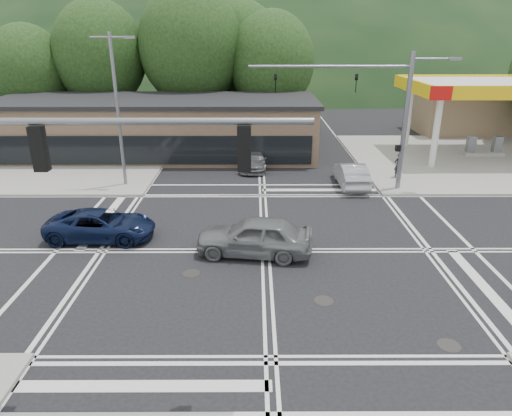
{
  "coord_description": "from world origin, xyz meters",
  "views": [
    {
      "loc": [
        -0.47,
        -18.0,
        9.01
      ],
      "look_at": [
        -0.41,
        1.59,
        1.4
      ],
      "focal_mm": 32.0,
      "sensor_mm": 36.0,
      "label": 1
    }
  ],
  "objects_px": {
    "car_blue_west": "(101,225)",
    "car_grey_center": "(254,236)",
    "pedestrian": "(398,165)",
    "car_queue_b": "(284,144)",
    "car_northbound": "(254,160)",
    "car_queue_a": "(351,175)"
  },
  "relations": [
    {
      "from": "car_blue_west",
      "to": "car_grey_center",
      "type": "relative_size",
      "value": 0.99
    },
    {
      "from": "pedestrian",
      "to": "car_grey_center",
      "type": "bearing_deg",
      "value": 42.99
    },
    {
      "from": "car_queue_b",
      "to": "car_northbound",
      "type": "bearing_deg",
      "value": 68.47
    },
    {
      "from": "car_grey_center",
      "to": "car_queue_a",
      "type": "height_order",
      "value": "car_grey_center"
    },
    {
      "from": "car_grey_center",
      "to": "car_queue_a",
      "type": "relative_size",
      "value": 1.11
    },
    {
      "from": "car_blue_west",
      "to": "car_queue_b",
      "type": "bearing_deg",
      "value": -28.95
    },
    {
      "from": "car_blue_west",
      "to": "car_grey_center",
      "type": "distance_m",
      "value": 7.25
    },
    {
      "from": "car_queue_a",
      "to": "car_northbound",
      "type": "height_order",
      "value": "car_queue_a"
    },
    {
      "from": "car_blue_west",
      "to": "car_grey_center",
      "type": "bearing_deg",
      "value": -100.87
    },
    {
      "from": "car_queue_a",
      "to": "car_northbound",
      "type": "relative_size",
      "value": 1.01
    },
    {
      "from": "car_queue_b",
      "to": "pedestrian",
      "type": "relative_size",
      "value": 2.92
    },
    {
      "from": "car_blue_west",
      "to": "pedestrian",
      "type": "distance_m",
      "value": 18.71
    },
    {
      "from": "car_grey_center",
      "to": "pedestrian",
      "type": "height_order",
      "value": "pedestrian"
    },
    {
      "from": "car_queue_a",
      "to": "car_queue_b",
      "type": "xyz_separation_m",
      "value": [
        -3.66,
        8.04,
        0.05
      ]
    },
    {
      "from": "car_northbound",
      "to": "car_blue_west",
      "type": "bearing_deg",
      "value": -118.09
    },
    {
      "from": "car_blue_west",
      "to": "car_queue_a",
      "type": "xyz_separation_m",
      "value": [
        13.06,
        7.7,
        0.05
      ]
    },
    {
      "from": "car_queue_a",
      "to": "car_grey_center",
      "type": "bearing_deg",
      "value": 56.76
    },
    {
      "from": "car_queue_b",
      "to": "car_grey_center",
      "type": "bearing_deg",
      "value": 90.33
    },
    {
      "from": "car_queue_a",
      "to": "car_queue_b",
      "type": "bearing_deg",
      "value": -65.96
    },
    {
      "from": "car_blue_west",
      "to": "car_queue_b",
      "type": "xyz_separation_m",
      "value": [
        9.4,
        15.74,
        0.11
      ]
    },
    {
      "from": "car_queue_a",
      "to": "car_queue_b",
      "type": "height_order",
      "value": "car_queue_b"
    },
    {
      "from": "car_queue_b",
      "to": "car_northbound",
      "type": "height_order",
      "value": "car_queue_b"
    }
  ]
}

